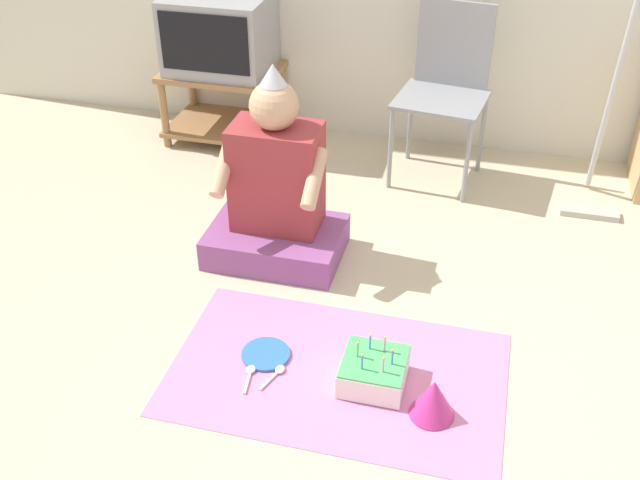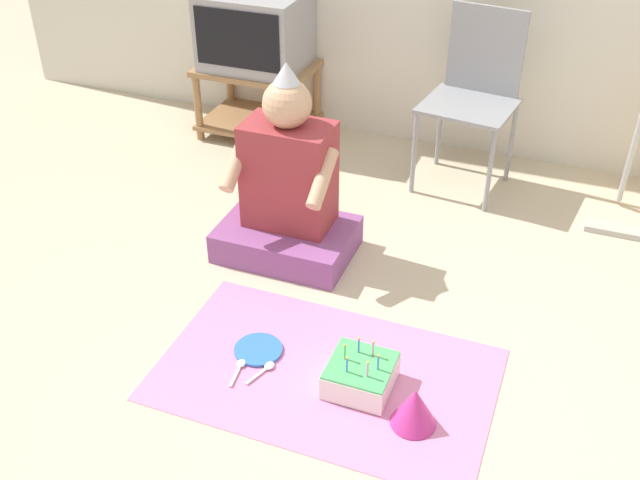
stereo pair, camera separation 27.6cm
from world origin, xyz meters
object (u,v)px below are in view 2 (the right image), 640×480
birthday_cake (360,375)px  party_hat_blue (414,407)px  person_seated (288,192)px  tv (255,30)px  dust_mop (632,160)px  paper_plate (258,349)px  folding_chair (476,87)px

birthday_cake → party_hat_blue: 0.25m
person_seated → tv: bearing=121.0°
tv → dust_mop: bearing=-8.6°
party_hat_blue → paper_plate: 0.67m
tv → birthday_cake: 2.24m
tv → paper_plate: tv is taller
tv → paper_plate: (0.80, -1.75, -0.61)m
folding_chair → party_hat_blue: bearing=-83.8°
folding_chair → paper_plate: size_ratio=4.82×
birthday_cake → party_hat_blue: size_ratio=1.45×
person_seated → party_hat_blue: bearing=-45.5°
tv → person_seated: bearing=-59.0°
folding_chair → dust_mop: (0.78, -0.18, -0.17)m
folding_chair → birthday_cake: (-0.03, -1.67, -0.46)m
folding_chair → person_seated: 1.15m
birthday_cake → folding_chair: bearing=88.9°
person_seated → birthday_cake: bearing=-50.9°
person_seated → paper_plate: (0.16, -0.68, -0.29)m
birthday_cake → paper_plate: bearing=174.8°
dust_mop → person_seated: 1.59m
birthday_cake → party_hat_blue: bearing=-24.4°
tv → dust_mop: dust_mop is taller
person_seated → party_hat_blue: 1.18m
dust_mop → paper_plate: 1.93m
paper_plate → tv: bearing=114.6°
folding_chair → dust_mop: 0.82m
tv → birthday_cake: tv is taller
folding_chair → dust_mop: size_ratio=0.74×
person_seated → paper_plate: size_ratio=4.79×
folding_chair → birthday_cake: bearing=-91.1°
tv → birthday_cake: bearing=-55.5°
party_hat_blue → paper_plate: party_hat_blue is taller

